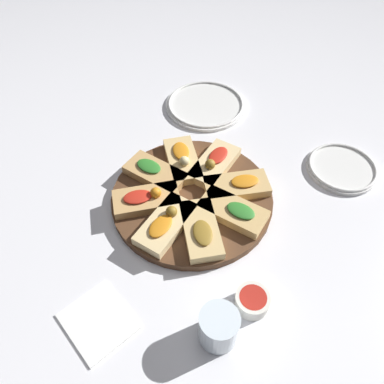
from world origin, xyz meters
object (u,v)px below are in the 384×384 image
serving_board (192,198)px  plate_right (342,168)px  napkin_stack (97,321)px  dipping_bowl (252,301)px  water_glass (219,327)px  plate_left (206,105)px

serving_board → plate_right: serving_board is taller
napkin_stack → dipping_bowl: 0.30m
water_glass → napkin_stack: size_ratio=0.61×
serving_board → water_glass: size_ratio=4.88×
plate_left → water_glass: water_glass is taller
napkin_stack → dipping_bowl: (0.20, 0.22, 0.01)m
dipping_bowl → plate_left: bearing=137.1°
plate_left → serving_board: bearing=-56.1°
serving_board → plate_right: bearing=55.1°
napkin_stack → plate_left: bearing=111.9°
plate_left → dipping_bowl: (0.47, -0.44, 0.01)m
plate_right → dipping_bowl: 0.46m
water_glass → dipping_bowl: (0.01, 0.09, -0.02)m
serving_board → napkin_stack: (0.06, -0.35, -0.01)m
dipping_bowl → serving_board: bearing=154.2°
plate_left → water_glass: size_ratio=3.06×
plate_right → water_glass: water_glass is taller
serving_board → water_glass: water_glass is taller
water_glass → dipping_bowl: bearing=81.2°
napkin_stack → plate_right: bearing=75.5°
serving_board → plate_left: 0.37m
serving_board → napkin_stack: serving_board is taller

